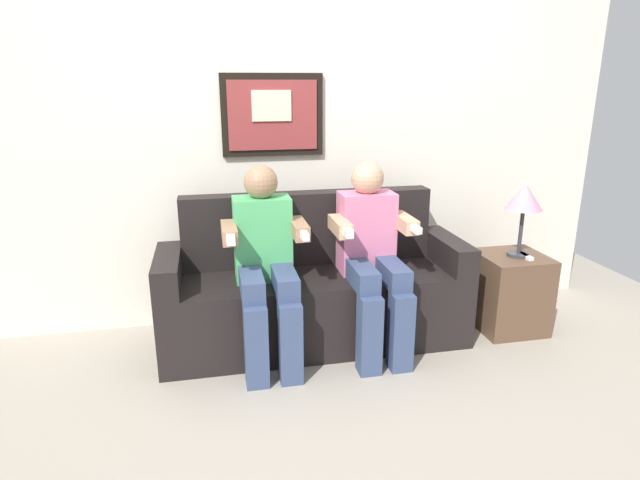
# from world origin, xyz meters

# --- Properties ---
(ground_plane) EXTENTS (5.50, 5.50, 0.00)m
(ground_plane) POSITION_xyz_m (0.00, 0.00, 0.00)
(ground_plane) COLOR #9E9384
(back_wall_assembly) EXTENTS (4.23, 0.10, 2.60)m
(back_wall_assembly) POSITION_xyz_m (-0.01, 0.76, 1.30)
(back_wall_assembly) COLOR silver
(back_wall_assembly) RESTS_ON ground_plane
(couch) EXTENTS (1.83, 0.58, 0.90)m
(couch) POSITION_xyz_m (0.00, 0.33, 0.31)
(couch) COLOR black
(couch) RESTS_ON ground_plane
(person_on_left) EXTENTS (0.46, 0.56, 1.11)m
(person_on_left) POSITION_xyz_m (-0.31, 0.16, 0.61)
(person_on_left) COLOR #4CB266
(person_on_left) RESTS_ON ground_plane
(person_on_right) EXTENTS (0.46, 0.56, 1.11)m
(person_on_right) POSITION_xyz_m (0.31, 0.16, 0.61)
(person_on_right) COLOR pink
(person_on_right) RESTS_ON ground_plane
(side_table_right) EXTENTS (0.40, 0.40, 0.50)m
(side_table_right) POSITION_xyz_m (1.26, 0.22, 0.25)
(side_table_right) COLOR brown
(side_table_right) RESTS_ON ground_plane
(table_lamp) EXTENTS (0.22, 0.22, 0.46)m
(table_lamp) POSITION_xyz_m (1.28, 0.20, 0.86)
(table_lamp) COLOR #333338
(table_lamp) RESTS_ON side_table_right
(spare_remote_on_table) EXTENTS (0.04, 0.13, 0.02)m
(spare_remote_on_table) POSITION_xyz_m (1.31, 0.16, 0.51)
(spare_remote_on_table) COLOR white
(spare_remote_on_table) RESTS_ON side_table_right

